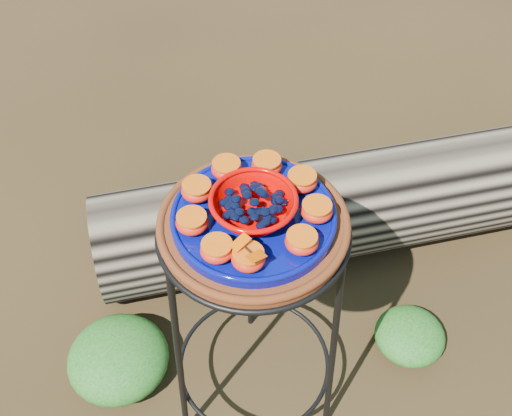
{
  "coord_description": "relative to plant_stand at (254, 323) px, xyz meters",
  "views": [
    {
      "loc": [
        -0.04,
        -0.84,
        1.71
      ],
      "look_at": [
        0.0,
        0.0,
        0.77
      ],
      "focal_mm": 45.0,
      "sensor_mm": 36.0,
      "label": 1
    }
  ],
  "objects": [
    {
      "name": "glass_gems",
      "position": [
        0.0,
        0.0,
        0.46
      ],
      "size": [
        0.13,
        0.13,
        0.02
      ],
      "primitive_type": null,
      "color": "black",
      "rests_on": "red_bowl"
    },
    {
      "name": "foliage_back",
      "position": [
        -0.06,
        0.46,
        -0.28
      ],
      "size": [
        0.28,
        0.28,
        0.14
      ],
      "primitive_type": "ellipsoid",
      "color": "#154312",
      "rests_on": "ground"
    },
    {
      "name": "ground",
      "position": [
        0.0,
        0.0,
        -0.35
      ],
      "size": [
        60.0,
        60.0,
        0.0
      ],
      "primitive_type": "plane",
      "color": "black"
    },
    {
      "name": "orange_half_3",
      "position": [
        0.1,
        0.07,
        0.42
      ],
      "size": [
        0.06,
        0.06,
        0.04
      ],
      "primitive_type": "ellipsoid",
      "color": "red",
      "rests_on": "cobalt_plate"
    },
    {
      "name": "orange_half_6",
      "position": [
        -0.11,
        0.05,
        0.42
      ],
      "size": [
        0.06,
        0.06,
        0.04
      ],
      "primitive_type": "ellipsoid",
      "color": "red",
      "rests_on": "cobalt_plate"
    },
    {
      "name": "orange_half_7",
      "position": [
        -0.12,
        -0.03,
        0.42
      ],
      "size": [
        0.06,
        0.06,
        0.04
      ],
      "primitive_type": "ellipsoid",
      "color": "red",
      "rests_on": "cobalt_plate"
    },
    {
      "name": "orange_half_8",
      "position": [
        -0.07,
        -0.1,
        0.42
      ],
      "size": [
        0.06,
        0.06,
        0.04
      ],
      "primitive_type": "ellipsoid",
      "color": "red",
      "rests_on": "cobalt_plate"
    },
    {
      "name": "cobalt_plate",
      "position": [
        0.0,
        0.0,
        0.39
      ],
      "size": [
        0.33,
        0.33,
        0.02
      ],
      "primitive_type": "cylinder",
      "color": "#02094A",
      "rests_on": "terracotta_saucer"
    },
    {
      "name": "terracotta_saucer",
      "position": [
        0.0,
        0.0,
        0.37
      ],
      "size": [
        0.39,
        0.39,
        0.03
      ],
      "primitive_type": "cylinder",
      "color": "#4C2312",
      "rests_on": "plant_stand"
    },
    {
      "name": "butterfly",
      "position": [
        -0.02,
        -0.12,
        0.45
      ],
      "size": [
        0.09,
        0.09,
        0.01
      ],
      "primitive_type": null,
      "rotation": [
        0.0,
        0.0,
        0.67
      ],
      "color": "#D84C00",
      "rests_on": "orange_half_0"
    },
    {
      "name": "driftwood_log",
      "position": [
        0.42,
        0.55,
        -0.18
      ],
      "size": [
        1.84,
        0.78,
        0.34
      ],
      "primitive_type": null,
      "rotation": [
        0.0,
        0.0,
        0.18
      ],
      "color": "black",
      "rests_on": "ground"
    },
    {
      "name": "orange_half_2",
      "position": [
        0.12,
        -0.01,
        0.42
      ],
      "size": [
        0.06,
        0.06,
        0.04
      ],
      "primitive_type": "ellipsoid",
      "color": "red",
      "rests_on": "cobalt_plate"
    },
    {
      "name": "foliage_right",
      "position": [
        0.47,
        0.12,
        -0.3
      ],
      "size": [
        0.21,
        0.21,
        0.1
      ],
      "primitive_type": "ellipsoid",
      "color": "#154312",
      "rests_on": "ground"
    },
    {
      "name": "plant_stand",
      "position": [
        0.0,
        0.0,
        0.0
      ],
      "size": [
        0.44,
        0.44,
        0.7
      ],
      "primitive_type": null,
      "color": "black",
      "rests_on": "ground"
    },
    {
      "name": "orange_half_0",
      "position": [
        -0.02,
        -0.12,
        0.42
      ],
      "size": [
        0.06,
        0.06,
        0.04
      ],
      "primitive_type": "ellipsoid",
      "color": "red",
      "rests_on": "cobalt_plate"
    },
    {
      "name": "orange_half_5",
      "position": [
        -0.05,
        0.11,
        0.42
      ],
      "size": [
        0.06,
        0.06,
        0.04
      ],
      "primitive_type": "ellipsoid",
      "color": "red",
      "rests_on": "cobalt_plate"
    },
    {
      "name": "orange_half_4",
      "position": [
        0.03,
        0.12,
        0.42
      ],
      "size": [
        0.06,
        0.06,
        0.04
      ],
      "primitive_type": "ellipsoid",
      "color": "red",
      "rests_on": "cobalt_plate"
    },
    {
      "name": "red_bowl",
      "position": [
        0.0,
        0.0,
        0.43
      ],
      "size": [
        0.17,
        0.17,
        0.05
      ],
      "primitive_type": null,
      "color": "#CA0200",
      "rests_on": "cobalt_plate"
    },
    {
      "name": "orange_half_1",
      "position": [
        0.09,
        -0.09,
        0.42
      ],
      "size": [
        0.06,
        0.06,
        0.04
      ],
      "primitive_type": "ellipsoid",
      "color": "red",
      "rests_on": "cobalt_plate"
    },
    {
      "name": "foliage_left",
      "position": [
        -0.38,
        0.08,
        -0.28
      ],
      "size": [
        0.29,
        0.29,
        0.14
      ],
      "primitive_type": "ellipsoid",
      "color": "#154312",
      "rests_on": "ground"
    }
  ]
}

